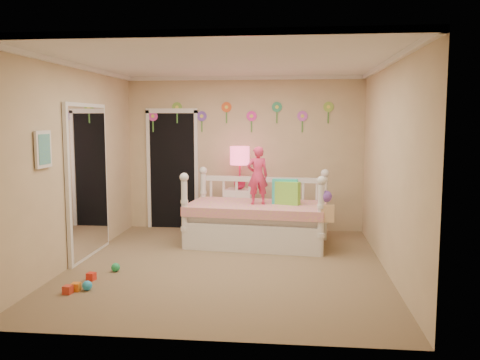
# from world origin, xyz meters

# --- Properties ---
(floor) EXTENTS (4.00, 4.50, 0.01)m
(floor) POSITION_xyz_m (0.00, 0.00, 0.00)
(floor) COLOR #7F684C
(floor) RESTS_ON ground
(ceiling) EXTENTS (4.00, 4.50, 0.01)m
(ceiling) POSITION_xyz_m (0.00, 0.00, 2.60)
(ceiling) COLOR white
(ceiling) RESTS_ON floor
(back_wall) EXTENTS (4.00, 0.01, 2.60)m
(back_wall) POSITION_xyz_m (0.00, 2.25, 1.30)
(back_wall) COLOR tan
(back_wall) RESTS_ON floor
(left_wall) EXTENTS (0.01, 4.50, 2.60)m
(left_wall) POSITION_xyz_m (-2.00, 0.00, 1.30)
(left_wall) COLOR tan
(left_wall) RESTS_ON floor
(right_wall) EXTENTS (0.01, 4.50, 2.60)m
(right_wall) POSITION_xyz_m (2.00, 0.00, 1.30)
(right_wall) COLOR tan
(right_wall) RESTS_ON floor
(crown_molding) EXTENTS (4.00, 4.50, 0.06)m
(crown_molding) POSITION_xyz_m (0.00, 0.00, 2.57)
(crown_molding) COLOR white
(crown_molding) RESTS_ON ceiling
(daybed) EXTENTS (2.19, 1.33, 1.13)m
(daybed) POSITION_xyz_m (0.29, 1.18, 0.56)
(daybed) COLOR white
(daybed) RESTS_ON floor
(pillow_turquoise) EXTENTS (0.38, 0.17, 0.37)m
(pillow_turquoise) POSITION_xyz_m (0.71, 1.20, 0.81)
(pillow_turquoise) COLOR #22AE89
(pillow_turquoise) RESTS_ON daybed
(pillow_lime) EXTENTS (0.39, 0.25, 0.34)m
(pillow_lime) POSITION_xyz_m (0.75, 1.15, 0.80)
(pillow_lime) COLOR #85E445
(pillow_lime) RESTS_ON daybed
(child) EXTENTS (0.36, 0.28, 0.86)m
(child) POSITION_xyz_m (0.31, 1.11, 1.06)
(child) COLOR #E73463
(child) RESTS_ON daybed
(nightstand) EXTENTS (0.49, 0.40, 0.74)m
(nightstand) POSITION_xyz_m (-0.04, 1.90, 0.37)
(nightstand) COLOR white
(nightstand) RESTS_ON floor
(table_lamp) EXTENTS (0.32, 0.32, 0.70)m
(table_lamp) POSITION_xyz_m (-0.04, 1.90, 1.21)
(table_lamp) COLOR #E91F51
(table_lamp) RESTS_ON nightstand
(closet_doorway) EXTENTS (0.90, 0.04, 2.07)m
(closet_doorway) POSITION_xyz_m (-1.25, 2.23, 1.03)
(closet_doorway) COLOR black
(closet_doorway) RESTS_ON back_wall
(flower_decals) EXTENTS (3.40, 0.02, 0.50)m
(flower_decals) POSITION_xyz_m (-0.09, 2.24, 1.94)
(flower_decals) COLOR #B2668C
(flower_decals) RESTS_ON back_wall
(mirror_closet) EXTENTS (0.07, 1.30, 2.10)m
(mirror_closet) POSITION_xyz_m (-1.96, 0.30, 1.05)
(mirror_closet) COLOR white
(mirror_closet) RESTS_ON left_wall
(wall_picture) EXTENTS (0.05, 0.34, 0.42)m
(wall_picture) POSITION_xyz_m (-1.97, -0.90, 1.55)
(wall_picture) COLOR white
(wall_picture) RESTS_ON left_wall
(hanging_bag) EXTENTS (0.20, 0.16, 0.36)m
(hanging_bag) POSITION_xyz_m (1.29, 0.60, 0.69)
(hanging_bag) COLOR beige
(hanging_bag) RESTS_ON daybed
(toy_scatter) EXTENTS (1.05, 1.43, 0.11)m
(toy_scatter) POSITION_xyz_m (-1.66, -0.83, 0.06)
(toy_scatter) COLOR #996666
(toy_scatter) RESTS_ON floor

